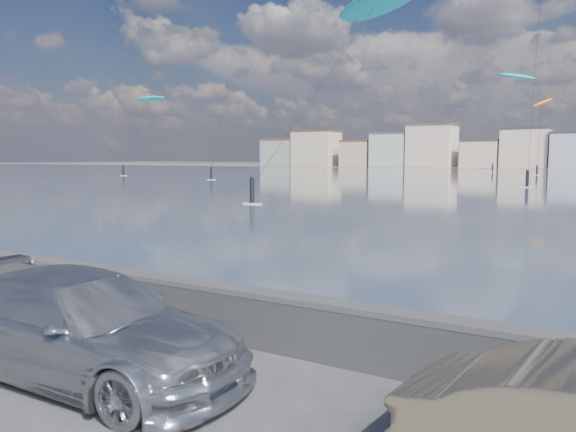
% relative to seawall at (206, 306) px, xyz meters
% --- Properties ---
extents(ground, '(700.00, 700.00, 0.00)m').
position_rel_seawall_xyz_m(ground, '(0.00, -2.70, -0.58)').
color(ground, '#333335').
rests_on(ground, ground).
extents(seawall, '(400.00, 0.36, 1.08)m').
position_rel_seawall_xyz_m(seawall, '(0.00, 0.00, 0.00)').
color(seawall, '#28282B').
rests_on(seawall, ground).
extents(car_silver, '(5.57, 2.44, 1.59)m').
position_rel_seawall_xyz_m(car_silver, '(-0.31, -2.49, 0.22)').
color(car_silver, '#B0B1B8').
rests_on(car_silver, ground).
extents(kitesurfer_3, '(8.26, 10.41, 15.36)m').
position_rel_seawall_xyz_m(kitesurfer_3, '(-74.00, 73.05, 13.88)').
color(kitesurfer_3, '#19BFBF').
rests_on(kitesurfer_3, ground).
extents(kitesurfer_9, '(9.60, 16.58, 24.40)m').
position_rel_seawall_xyz_m(kitesurfer_9, '(-17.51, 137.83, 21.92)').
color(kitesurfer_9, '#19BFBF').
rests_on(kitesurfer_9, ground).
extents(kitesurfer_15, '(5.13, 20.67, 16.59)m').
position_rel_seawall_xyz_m(kitesurfer_15, '(-9.61, 122.22, 13.99)').
color(kitesurfer_15, orange).
rests_on(kitesurfer_15, ground).
extents(kitesurfer_16, '(10.14, 17.35, 17.93)m').
position_rel_seawall_xyz_m(kitesurfer_16, '(-12.70, 38.49, 15.78)').
color(kitesurfer_16, '#19BFBF').
rests_on(kitesurfer_16, ground).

